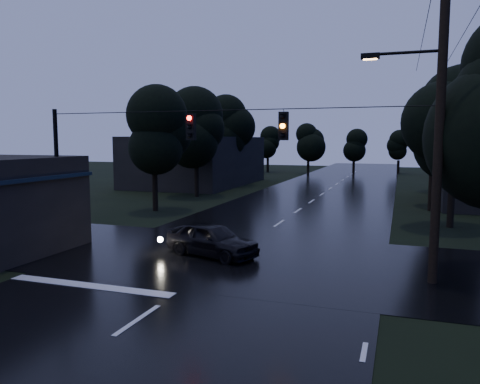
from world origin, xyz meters
The scene contains 14 objects.
main_road centered at (0.00, 30.00, 0.00)m, with size 12.00×120.00×0.02m, color black.
cross_street centered at (0.00, 12.00, 0.00)m, with size 60.00×9.00×0.02m, color black.
building_far_left centered at (-14.00, 40.00, 2.50)m, with size 10.00×16.00×5.00m, color black.
utility_pole_main centered at (7.41, 11.00, 5.26)m, with size 3.50×0.30×10.00m.
utility_pole_far centered at (8.30, 28.00, 3.88)m, with size 2.00×0.30×7.50m.
anchor_pole_left centered at (-7.50, 11.00, 3.00)m, with size 0.18×0.18×6.00m, color black.
span_signals centered at (0.56, 10.99, 5.24)m, with size 15.00×0.37×1.12m.
tree_left_a centered at (-9.00, 22.00, 5.24)m, with size 3.92×3.92×8.26m.
tree_left_b centered at (-9.60, 30.00, 5.62)m, with size 4.20×4.20×8.85m.
tree_left_c centered at (-10.20, 40.00, 5.99)m, with size 4.48×4.48×9.44m.
tree_right_a centered at (9.00, 22.00, 5.62)m, with size 4.20×4.20×8.85m.
tree_right_b centered at (9.60, 30.00, 5.99)m, with size 4.48×4.48×9.44m.
tree_right_c centered at (10.20, 40.00, 6.37)m, with size 4.76×4.76×10.03m.
car centered at (-0.78, 11.97, 0.69)m, with size 1.64×4.07×1.39m, color black.
Camera 1 is at (6.39, -5.28, 4.72)m, focal length 35.00 mm.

